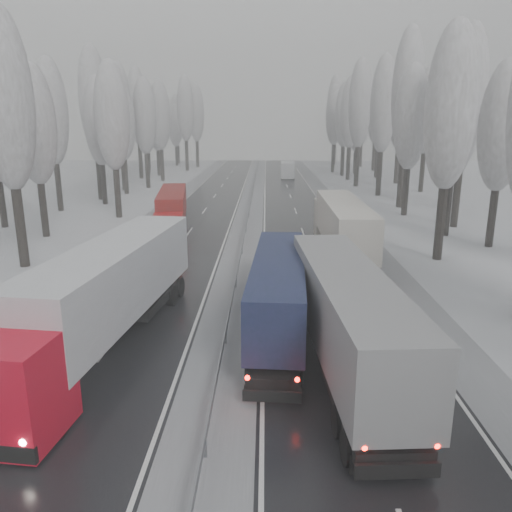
{
  "coord_description": "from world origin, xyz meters",
  "views": [
    {
      "loc": [
        1.77,
        -8.86,
        9.68
      ],
      "look_at": [
        1.24,
        19.34,
        2.2
      ],
      "focal_mm": 35.0,
      "sensor_mm": 36.0,
      "label": 1
    }
  ],
  "objects_px": {
    "truck_blue_box": "(279,283)",
    "box_truck_distant": "(288,170)",
    "truck_red_red": "(172,209)",
    "truck_grey_tarp": "(341,306)",
    "truck_cream_box": "(341,224)",
    "truck_red_white": "(105,292)"
  },
  "relations": [
    {
      "from": "truck_cream_box",
      "to": "truck_grey_tarp",
      "type": "bearing_deg",
      "value": -98.19
    },
    {
      "from": "truck_blue_box",
      "to": "box_truck_distant",
      "type": "height_order",
      "value": "truck_blue_box"
    },
    {
      "from": "truck_blue_box",
      "to": "truck_red_red",
      "type": "bearing_deg",
      "value": 116.02
    },
    {
      "from": "box_truck_distant",
      "to": "truck_red_white",
      "type": "relative_size",
      "value": 0.45
    },
    {
      "from": "truck_blue_box",
      "to": "truck_cream_box",
      "type": "xyz_separation_m",
      "value": [
        4.99,
        13.43,
        0.34
      ]
    },
    {
      "from": "truck_grey_tarp",
      "to": "truck_cream_box",
      "type": "height_order",
      "value": "truck_cream_box"
    },
    {
      "from": "truck_blue_box",
      "to": "truck_cream_box",
      "type": "height_order",
      "value": "truck_cream_box"
    },
    {
      "from": "truck_blue_box",
      "to": "truck_red_red",
      "type": "height_order",
      "value": "truck_red_red"
    },
    {
      "from": "truck_blue_box",
      "to": "truck_red_red",
      "type": "distance_m",
      "value": 23.63
    },
    {
      "from": "truck_blue_box",
      "to": "truck_red_white",
      "type": "distance_m",
      "value": 8.13
    },
    {
      "from": "truck_grey_tarp",
      "to": "truck_cream_box",
      "type": "distance_m",
      "value": 17.5
    },
    {
      "from": "truck_red_white",
      "to": "truck_red_red",
      "type": "height_order",
      "value": "truck_red_white"
    },
    {
      "from": "box_truck_distant",
      "to": "truck_red_red",
      "type": "xyz_separation_m",
      "value": [
        -12.61,
        -48.22,
        0.67
      ]
    },
    {
      "from": "truck_cream_box",
      "to": "truck_red_white",
      "type": "bearing_deg",
      "value": -127.66
    },
    {
      "from": "truck_red_white",
      "to": "truck_red_red",
      "type": "xyz_separation_m",
      "value": [
        -1.59,
        24.57,
        -0.45
      ]
    },
    {
      "from": "truck_grey_tarp",
      "to": "truck_cream_box",
      "type": "xyz_separation_m",
      "value": [
        2.54,
        17.32,
        0.04
      ]
    },
    {
      "from": "truck_grey_tarp",
      "to": "truck_red_white",
      "type": "xyz_separation_m",
      "value": [
        -10.07,
        1.07,
        0.16
      ]
    },
    {
      "from": "truck_grey_tarp",
      "to": "box_truck_distant",
      "type": "height_order",
      "value": "truck_grey_tarp"
    },
    {
      "from": "truck_red_white",
      "to": "truck_red_red",
      "type": "relative_size",
      "value": 1.21
    },
    {
      "from": "truck_cream_box",
      "to": "truck_red_red",
      "type": "distance_m",
      "value": 16.47
    },
    {
      "from": "truck_cream_box",
      "to": "truck_red_white",
      "type": "xyz_separation_m",
      "value": [
        -12.61,
        -16.25,
        0.12
      ]
    },
    {
      "from": "truck_cream_box",
      "to": "truck_red_red",
      "type": "bearing_deg",
      "value": 149.77
    }
  ]
}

